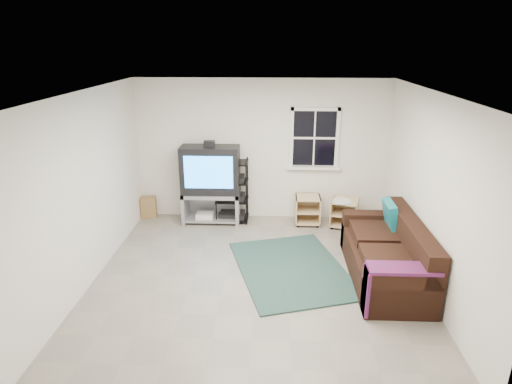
{
  "coord_description": "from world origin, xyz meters",
  "views": [
    {
      "loc": [
        0.23,
        -5.35,
        3.21
      ],
      "look_at": [
        -0.02,
        0.4,
        1.16
      ],
      "focal_mm": 30.0,
      "sensor_mm": 36.0,
      "label": 1
    }
  ],
  "objects_px": {
    "tv_unit": "(211,178)",
    "side_table_left": "(307,209)",
    "av_rack": "(232,195)",
    "sofa": "(388,257)",
    "side_table_right": "(344,211)"
  },
  "relations": [
    {
      "from": "side_table_left",
      "to": "tv_unit",
      "type": "bearing_deg",
      "value": -179.96
    },
    {
      "from": "av_rack",
      "to": "sofa",
      "type": "height_order",
      "value": "av_rack"
    },
    {
      "from": "av_rack",
      "to": "side_table_left",
      "type": "bearing_deg",
      "value": -1.92
    },
    {
      "from": "av_rack",
      "to": "sofa",
      "type": "relative_size",
      "value": 0.57
    },
    {
      "from": "side_table_left",
      "to": "sofa",
      "type": "xyz_separation_m",
      "value": [
        1.0,
        -1.92,
        0.05
      ]
    },
    {
      "from": "tv_unit",
      "to": "sofa",
      "type": "height_order",
      "value": "tv_unit"
    },
    {
      "from": "side_table_right",
      "to": "sofa",
      "type": "xyz_separation_m",
      "value": [
        0.33,
        -1.8,
        0.04
      ]
    },
    {
      "from": "tv_unit",
      "to": "side_table_left",
      "type": "distance_m",
      "value": 1.87
    },
    {
      "from": "av_rack",
      "to": "sofa",
      "type": "distance_m",
      "value": 3.1
    },
    {
      "from": "side_table_right",
      "to": "sofa",
      "type": "distance_m",
      "value": 1.83
    },
    {
      "from": "tv_unit",
      "to": "side_table_left",
      "type": "xyz_separation_m",
      "value": [
        1.78,
        0.0,
        -0.57
      ]
    },
    {
      "from": "tv_unit",
      "to": "side_table_left",
      "type": "bearing_deg",
      "value": 0.04
    },
    {
      "from": "side_table_left",
      "to": "side_table_right",
      "type": "height_order",
      "value": "side_table_right"
    },
    {
      "from": "side_table_left",
      "to": "side_table_right",
      "type": "relative_size",
      "value": 0.92
    },
    {
      "from": "av_rack",
      "to": "side_table_right",
      "type": "relative_size",
      "value": 2.07
    }
  ]
}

